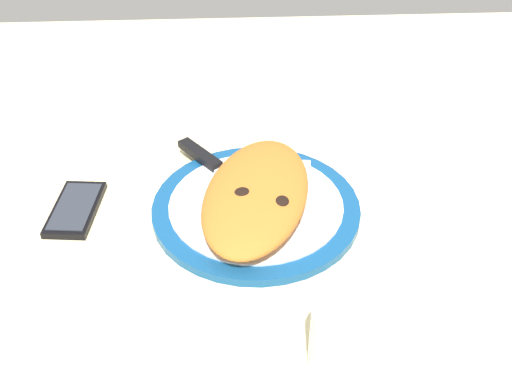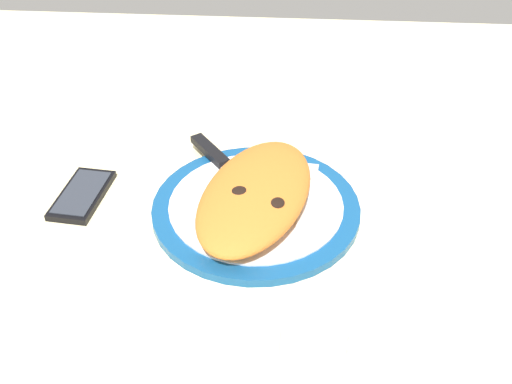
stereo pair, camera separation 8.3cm
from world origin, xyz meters
The scene contains 7 objects.
ground_plane centered at (0.00, 0.00, -1.50)cm, with size 150.00×150.00×3.00cm, color beige.
plate centered at (0.00, 0.00, 0.75)cm, with size 30.18×30.18×1.59cm.
calzone centered at (-0.94, -0.28, 3.94)cm, with size 29.90×20.71×4.73cm.
fork centered at (3.79, -7.34, 1.79)cm, with size 15.60×3.44×0.40cm.
knife centered at (9.52, 6.35, 2.07)cm, with size 19.55×15.58×1.20cm.
smartphone centered at (1.32, 26.27, 0.56)cm, with size 12.74×7.36×1.16cm.
water_glass centered at (-26.75, -7.95, 3.74)cm, with size 7.37×7.37×8.46cm.
Camera 2 is at (-65.65, -4.80, 54.76)cm, focal length 41.09 mm.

